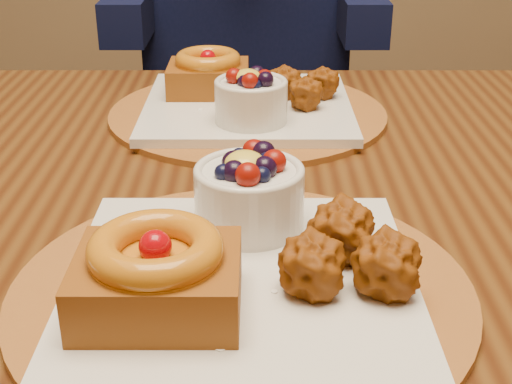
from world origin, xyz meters
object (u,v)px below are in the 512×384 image
at_px(dining_table, 246,244).
at_px(place_setting_near, 237,260).
at_px(place_setting_far, 245,99).
at_px(chair_far, 253,146).

distance_m(dining_table, place_setting_near, 0.24).
relative_size(place_setting_far, chair_far, 0.44).
bearing_deg(dining_table, place_setting_far, 90.80).
bearing_deg(place_setting_far, chair_far, 89.25).
height_order(dining_table, chair_far, chair_far).
bearing_deg(chair_far, dining_table, -85.94).
xyz_separation_m(dining_table, place_setting_far, (-0.00, 0.21, 0.10)).
distance_m(place_setting_near, place_setting_far, 0.43).
bearing_deg(place_setting_near, chair_far, 89.53).
bearing_deg(dining_table, place_setting_near, -90.99).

